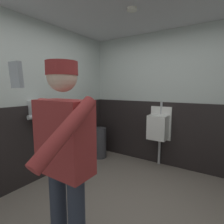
# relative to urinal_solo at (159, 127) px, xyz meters

# --- Properties ---
(ground_plane) EXTENTS (3.81, 4.06, 0.04)m
(ground_plane) POSITION_rel_urinal_solo_xyz_m (0.10, -1.57, -0.80)
(ground_plane) COLOR slate
(wall_back) EXTENTS (3.81, 0.12, 2.56)m
(wall_back) POSITION_rel_urinal_solo_xyz_m (0.10, 0.22, 0.50)
(wall_back) COLOR silver
(wall_back) RESTS_ON ground_plane
(wall_left) EXTENTS (0.12, 4.06, 2.56)m
(wall_left) POSITION_rel_urinal_solo_xyz_m (-1.56, -1.57, 0.50)
(wall_left) COLOR silver
(wall_left) RESTS_ON ground_plane
(wainscot_band_back) EXTENTS (3.21, 0.03, 1.24)m
(wainscot_band_back) POSITION_rel_urinal_solo_xyz_m (0.10, 0.14, -0.16)
(wainscot_band_back) COLOR black
(wainscot_band_back) RESTS_ON ground_plane
(wainscot_band_left) EXTENTS (0.03, 3.46, 1.24)m
(wainscot_band_left) POSITION_rel_urinal_solo_xyz_m (-1.49, -1.57, -0.16)
(wainscot_band_left) COLOR black
(wainscot_band_left) RESTS_ON ground_plane
(downlight_far) EXTENTS (0.14, 0.14, 0.03)m
(downlight_far) POSITION_rel_urinal_solo_xyz_m (-0.10, -0.97, 1.77)
(downlight_far) COLOR white
(urinal_solo) EXTENTS (0.40, 0.34, 1.24)m
(urinal_solo) POSITION_rel_urinal_solo_xyz_m (0.00, 0.00, 0.00)
(urinal_solo) COLOR white
(urinal_solo) RESTS_ON ground_plane
(person) EXTENTS (0.68, 0.60, 1.70)m
(person) POSITION_rel_urinal_solo_xyz_m (-0.01, -2.29, 0.23)
(person) COLOR #2D3342
(person) RESTS_ON ground_plane
(cell_phone) EXTENTS (0.06, 0.03, 0.11)m
(cell_phone) POSITION_rel_urinal_solo_xyz_m (0.29, -2.79, 0.78)
(cell_phone) COLOR #A5A8B2
(trash_bin) EXTENTS (0.30, 0.30, 0.65)m
(trash_bin) POSITION_rel_urinal_solo_xyz_m (-1.20, -0.27, -0.45)
(trash_bin) COLOR #38383D
(trash_bin) RESTS_ON ground_plane
(hand_dryer) EXTENTS (0.24, 0.23, 0.28)m
(hand_dryer) POSITION_rel_urinal_solo_xyz_m (-1.38, -1.61, 0.39)
(hand_dryer) COLOR silver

